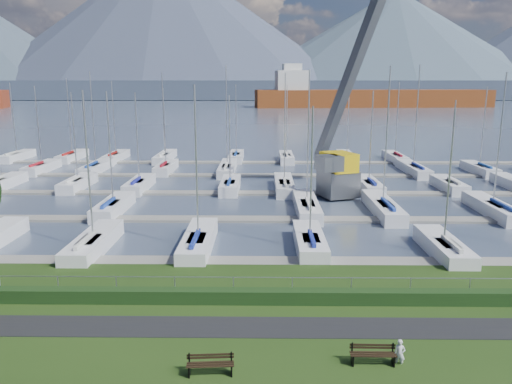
{
  "coord_description": "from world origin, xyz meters",
  "views": [
    {
      "loc": [
        0.46,
        -23.78,
        10.89
      ],
      "look_at": [
        0.0,
        12.0,
        3.0
      ],
      "focal_mm": 35.0,
      "sensor_mm": 36.0,
      "label": 1
    }
  ],
  "objects_px": {
    "bench_left": "(210,364)",
    "bench_right": "(373,354)",
    "person": "(400,350)",
    "crane": "(342,140)"
  },
  "relations": [
    {
      "from": "person",
      "to": "crane",
      "type": "relative_size",
      "value": 0.05
    },
    {
      "from": "crane",
      "to": "bench_right",
      "type": "bearing_deg",
      "value": -116.62
    },
    {
      "from": "bench_left",
      "to": "bench_right",
      "type": "xyz_separation_m",
      "value": [
        6.33,
        0.8,
        0.0
      ]
    },
    {
      "from": "bench_left",
      "to": "crane",
      "type": "distance_m",
      "value": 34.19
    },
    {
      "from": "crane",
      "to": "person",
      "type": "bearing_deg",
      "value": -114.72
    },
    {
      "from": "bench_left",
      "to": "bench_right",
      "type": "distance_m",
      "value": 6.38
    },
    {
      "from": "bench_left",
      "to": "bench_right",
      "type": "bearing_deg",
      "value": 3.16
    },
    {
      "from": "bench_right",
      "to": "person",
      "type": "bearing_deg",
      "value": 2.14
    },
    {
      "from": "bench_left",
      "to": "bench_right",
      "type": "height_order",
      "value": "same"
    },
    {
      "from": "person",
      "to": "crane",
      "type": "distance_m",
      "value": 31.99
    }
  ]
}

